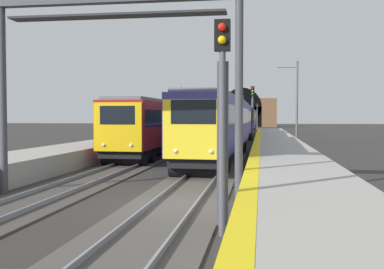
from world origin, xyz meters
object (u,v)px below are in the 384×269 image
(railway_signal_mid, at_px, (253,110))
(railway_signal_far, at_px, (257,114))
(train_adjacent_platform, at_px, (195,121))
(catenary_mast_near, at_px, (297,102))
(railway_signal_near, at_px, (222,110))
(overhead_signal_gantry, at_px, (116,43))
(train_main_approaching, at_px, (239,120))
(catenary_mast_far, at_px, (181,109))

(railway_signal_mid, relative_size, railway_signal_far, 1.07)
(train_adjacent_platform, xyz_separation_m, catenary_mast_near, (-6.64, -11.01, 1.94))
(railway_signal_near, height_order, overhead_signal_gantry, overhead_signal_gantry)
(train_main_approaching, distance_m, catenary_mast_near, 13.20)
(railway_signal_far, bearing_deg, catenary_mast_far, -29.94)
(railway_signal_near, relative_size, catenary_mast_near, 0.63)
(railway_signal_mid, bearing_deg, catenary_mast_near, 61.02)
(train_main_approaching, distance_m, railway_signal_near, 46.12)
(train_adjacent_platform, distance_m, railway_signal_near, 41.72)
(railway_signal_near, bearing_deg, catenary_mast_near, 172.90)
(railway_signal_mid, xyz_separation_m, catenary_mast_far, (29.73, 12.80, 0.52))
(train_adjacent_platform, xyz_separation_m, catenary_mast_far, (25.47, 6.09, 1.82))
(railway_signal_near, relative_size, railway_signal_far, 0.93)
(railway_signal_near, distance_m, catenary_mast_near, 34.81)
(train_adjacent_platform, distance_m, overhead_signal_gantry, 36.51)
(railway_signal_mid, xyz_separation_m, overhead_signal_gantry, (-32.02, 4.26, 1.95))
(railway_signal_mid, height_order, overhead_signal_gantry, overhead_signal_gantry)
(train_main_approaching, distance_m, catenary_mast_far, 23.37)
(train_main_approaching, height_order, railway_signal_near, railway_signal_near)
(overhead_signal_gantry, distance_m, catenary_mast_far, 62.36)
(railway_signal_near, bearing_deg, railway_signal_mid, -180.00)
(railway_signal_mid, distance_m, railway_signal_far, 51.96)
(railway_signal_near, xyz_separation_m, catenary_mast_near, (34.52, -4.30, 1.18))
(overhead_signal_gantry, bearing_deg, railway_signal_near, -138.92)
(train_adjacent_platform, distance_m, catenary_mast_near, 13.00)
(railway_signal_near, distance_m, catenary_mast_far, 67.86)
(catenary_mast_near, bearing_deg, train_main_approaching, 27.83)
(catenary_mast_far, bearing_deg, railway_signal_mid, -156.71)
(train_adjacent_platform, xyz_separation_m, railway_signal_far, (47.69, -6.71, 1.09))
(train_adjacent_platform, bearing_deg, railway_signal_mid, 59.01)
(railway_signal_far, bearing_deg, train_adjacent_platform, -8.00)
(train_adjacent_platform, distance_m, catenary_mast_far, 26.25)
(train_adjacent_platform, height_order, railway_signal_mid, railway_signal_mid)
(railway_signal_mid, bearing_deg, catenary_mast_far, -156.71)
(train_adjacent_platform, xyz_separation_m, railway_signal_near, (-41.17, -6.71, 0.76))
(overhead_signal_gantry, xyz_separation_m, catenary_mast_near, (29.64, -8.55, -1.31))
(train_adjacent_platform, height_order, railway_signal_near, railway_signal_near)
(train_main_approaching, relative_size, catenary_mast_far, 9.39)
(train_main_approaching, relative_size, railway_signal_far, 13.33)
(railway_signal_far, relative_size, catenary_mast_far, 0.70)
(railway_signal_far, xyz_separation_m, overhead_signal_gantry, (-83.98, 4.26, 2.16))
(railway_signal_far, bearing_deg, overhead_signal_gantry, -2.90)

